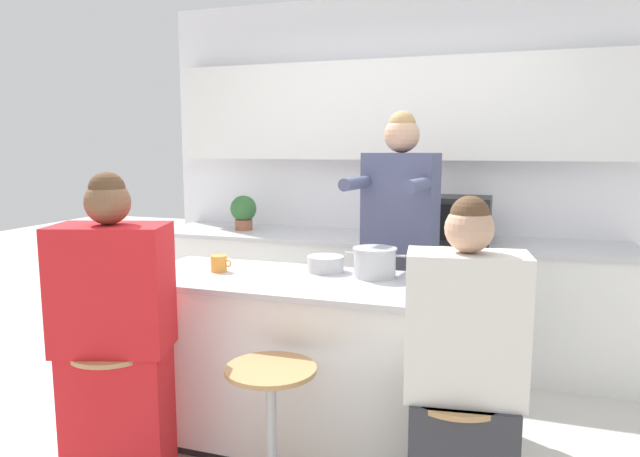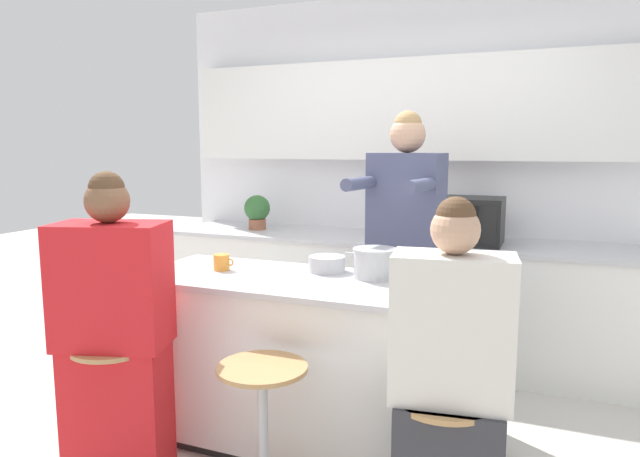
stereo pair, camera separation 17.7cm
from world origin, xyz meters
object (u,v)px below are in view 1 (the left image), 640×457
(juice_carton, at_px, (144,259))
(bar_stool_center, at_px, (272,433))
(microwave, at_px, (454,219))
(kitchen_island, at_px, (316,364))
(cooking_pot, at_px, (375,262))
(person_wrapped_blanket, at_px, (115,343))
(bar_stool_leftmost, at_px, (117,410))
(fruit_bowl, at_px, (325,264))
(potted_plant, at_px, (243,211))
(person_seated_near, at_px, (463,403))
(person_cooking, at_px, (399,261))
(coffee_cup_near, at_px, (219,264))

(juice_carton, bearing_deg, bar_stool_center, -23.35)
(bar_stool_center, bearing_deg, microwave, 74.98)
(kitchen_island, xyz_separation_m, bar_stool_center, (0.00, -0.57, -0.09))
(cooking_pot, bearing_deg, bar_stool_center, -110.24)
(person_wrapped_blanket, distance_m, microwave, 2.41)
(kitchen_island, relative_size, juice_carton, 9.79)
(bar_stool_leftmost, xyz_separation_m, fruit_bowl, (0.74, 0.80, 0.57))
(bar_stool_leftmost, relative_size, fruit_bowl, 3.34)
(cooking_pot, xyz_separation_m, juice_carton, (-1.13, -0.35, 0.01))
(kitchen_island, xyz_separation_m, cooking_pot, (0.27, 0.15, 0.52))
(potted_plant, bearing_deg, kitchen_island, -52.66)
(person_seated_near, distance_m, microwave, 2.08)
(kitchen_island, relative_size, person_wrapped_blanket, 1.30)
(juice_carton, distance_m, potted_plant, 1.68)
(kitchen_island, xyz_separation_m, person_cooking, (0.29, 0.67, 0.42))
(person_cooking, distance_m, person_wrapped_blanket, 1.65)
(person_seated_near, xyz_separation_m, potted_plant, (-1.89, 2.06, 0.42))
(person_cooking, bearing_deg, microwave, 79.25)
(person_wrapped_blanket, xyz_separation_m, fruit_bowl, (0.73, 0.80, 0.25))
(bar_stool_leftmost, distance_m, person_seated_near, 1.55)
(cooking_pot, height_order, microwave, microwave)
(kitchen_island, bearing_deg, fruit_bowl, 93.63)
(fruit_bowl, bearing_deg, person_seated_near, -45.39)
(potted_plant, bearing_deg, fruit_bowl, -48.90)
(person_seated_near, relative_size, cooking_pot, 4.42)
(person_seated_near, height_order, microwave, person_seated_near)
(coffee_cup_near, height_order, potted_plant, potted_plant)
(person_wrapped_blanket, distance_m, cooking_pot, 1.29)
(kitchen_island, xyz_separation_m, potted_plant, (-1.12, 1.46, 0.59))
(fruit_bowl, relative_size, microwave, 0.39)
(person_cooking, bearing_deg, cooking_pot, -86.26)
(bar_stool_leftmost, bearing_deg, microwave, 57.53)
(bar_stool_center, relative_size, microwave, 1.30)
(person_wrapped_blanket, bearing_deg, person_seated_near, -17.53)
(bar_stool_center, relative_size, person_wrapped_blanket, 0.45)
(kitchen_island, height_order, person_seated_near, person_seated_near)
(bar_stool_leftmost, bearing_deg, person_cooking, 50.50)
(bar_stool_leftmost, bearing_deg, coffee_cup_near, 72.07)
(bar_stool_center, relative_size, person_cooking, 0.37)
(bar_stool_center, xyz_separation_m, juice_carton, (-0.87, 0.37, 0.62))
(bar_stool_leftmost, relative_size, person_seated_near, 0.47)
(kitchen_island, relative_size, coffee_cup_near, 15.90)
(juice_carton, bearing_deg, bar_stool_leftmost, -74.54)
(juice_carton, bearing_deg, kitchen_island, 12.54)
(person_cooking, bearing_deg, bar_stool_leftmost, -122.62)
(microwave, xyz_separation_m, potted_plant, (-1.65, 0.05, -0.01))
(kitchen_island, distance_m, fruit_bowl, 0.52)
(bar_stool_center, bearing_deg, cooking_pot, 69.76)
(bar_stool_center, xyz_separation_m, potted_plant, (-1.12, 2.03, 0.68))
(person_cooking, height_order, microwave, person_cooking)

